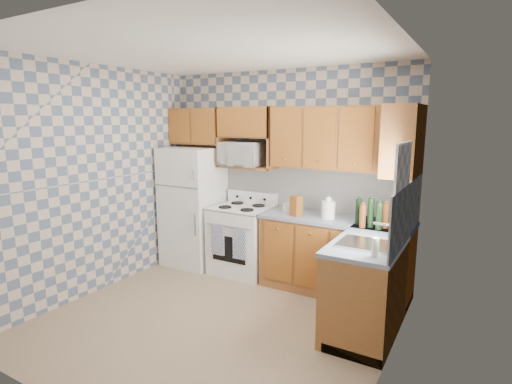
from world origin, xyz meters
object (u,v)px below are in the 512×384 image
(stove_body, at_px, (242,241))
(microwave, at_px, (243,154))
(electric_kettle, at_px, (328,210))
(refrigerator, at_px, (193,206))

(stove_body, relative_size, microwave, 1.55)
(stove_body, height_order, microwave, microwave)
(stove_body, bearing_deg, electric_kettle, -1.33)
(refrigerator, bearing_deg, microwave, 12.59)
(microwave, xyz_separation_m, electric_kettle, (1.28, -0.17, -0.59))
(microwave, bearing_deg, stove_body, -64.38)
(microwave, height_order, electric_kettle, microwave)
(refrigerator, height_order, stove_body, refrigerator)
(stove_body, xyz_separation_m, microwave, (-0.07, 0.14, 1.16))
(refrigerator, distance_m, stove_body, 0.89)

